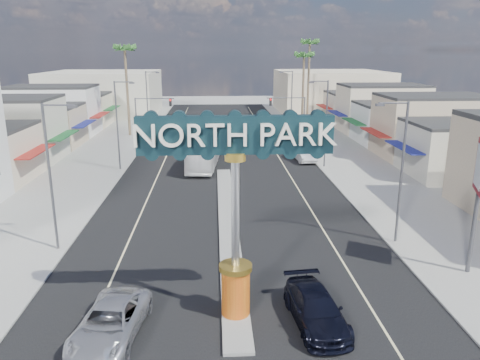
{
  "coord_description": "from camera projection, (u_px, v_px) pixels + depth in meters",
  "views": [
    {
      "loc": [
        -0.85,
        -17.19,
        11.9
      ],
      "look_at": [
        0.71,
        11.36,
        3.95
      ],
      "focal_mm": 35.0,
      "sensor_mm": 36.0,
      "label": 1
    }
  ],
  "objects": [
    {
      "name": "streetlight_l_mid",
      "position": [
        119.0,
        121.0,
        46.73
      ],
      "size": [
        2.03,
        0.22,
        9.0
      ],
      "color": "#47474C",
      "rests_on": "ground"
    },
    {
      "name": "suv_left",
      "position": [
        110.0,
        322.0,
        19.88
      ],
      "size": [
        3.14,
        5.62,
        1.48
      ],
      "primitive_type": "imported",
      "rotation": [
        0.0,
        0.0,
        -0.13
      ],
      "color": "silver",
      "rests_on": "ground"
    },
    {
      "name": "city_bus",
      "position": [
        204.0,
        152.0,
        49.35
      ],
      "size": [
        3.56,
        11.16,
        3.06
      ],
      "primitive_type": "imported",
      "rotation": [
        0.0,
        0.0,
        -0.09
      ],
      "color": "silver",
      "rests_on": "ground"
    },
    {
      "name": "storefront_row_right",
      "position": [
        403.0,
        120.0,
        61.6
      ],
      "size": [
        12.0,
        42.0,
        6.0
      ],
      "primitive_type": "cube",
      "color": "#B7B29E",
      "rests_on": "ground"
    },
    {
      "name": "backdrop_far_right",
      "position": [
        330.0,
        92.0,
        92.01
      ],
      "size": [
        20.0,
        20.0,
        8.0
      ],
      "primitive_type": "cube",
      "color": "beige",
      "rests_on": "ground"
    },
    {
      "name": "streetlight_r_far",
      "position": [
        291.0,
        98.0,
        68.99
      ],
      "size": [
        2.03,
        0.22,
        9.0
      ],
      "color": "#47474C",
      "rests_on": "ground"
    },
    {
      "name": "gateway_sign",
      "position": [
        235.0,
        194.0,
        20.09
      ],
      "size": [
        8.2,
        1.5,
        9.15
      ],
      "color": "red",
      "rests_on": "median_island"
    },
    {
      "name": "traffic_signal_left",
      "position": [
        150.0,
        111.0,
        60.47
      ],
      "size": [
        5.09,
        0.45,
        6.0
      ],
      "color": "#47474C",
      "rests_on": "ground"
    },
    {
      "name": "streetlight_l_near",
      "position": [
        52.0,
        171.0,
        27.49
      ],
      "size": [
        2.03,
        0.22,
        9.0
      ],
      "color": "#47474C",
      "rests_on": "ground"
    },
    {
      "name": "streetlight_l_far",
      "position": [
        148.0,
        99.0,
        67.89
      ],
      "size": [
        2.03,
        0.22,
        9.0
      ],
      "color": "#47474C",
      "rests_on": "ground"
    },
    {
      "name": "streetlight_r_near",
      "position": [
        400.0,
        166.0,
        28.59
      ],
      "size": [
        2.03,
        0.22,
        9.0
      ],
      "color": "#47474C",
      "rests_on": "ground"
    },
    {
      "name": "sidewalk_right",
      "position": [
        356.0,
        166.0,
        49.36
      ],
      "size": [
        8.0,
        120.0,
        0.12
      ],
      "primitive_type": "cube",
      "color": "gray",
      "rests_on": "ground"
    },
    {
      "name": "sidewalk_left",
      "position": [
        87.0,
        170.0,
        47.88
      ],
      "size": [
        8.0,
        120.0,
        0.12
      ],
      "primitive_type": "cube",
      "color": "gray",
      "rests_on": "ground"
    },
    {
      "name": "median_island",
      "position": [
        228.0,
        223.0,
        33.22
      ],
      "size": [
        1.3,
        30.0,
        0.16
      ],
      "primitive_type": "cube",
      "color": "gray",
      "rests_on": "ground"
    },
    {
      "name": "backdrop_far_left",
      "position": [
        104.0,
        93.0,
        89.69
      ],
      "size": [
        20.0,
        20.0,
        8.0
      ],
      "primitive_type": "cube",
      "color": "#B7B29E",
      "rests_on": "ground"
    },
    {
      "name": "streetlight_r_mid",
      "position": [
        325.0,
        119.0,
        47.83
      ],
      "size": [
        2.03,
        0.22,
        9.0
      ],
      "color": "#47474C",
      "rests_on": "ground"
    },
    {
      "name": "palm_left_far",
      "position": [
        125.0,
        53.0,
        64.11
      ],
      "size": [
        2.6,
        2.6,
        13.1
      ],
      "color": "brown",
      "rests_on": "ground"
    },
    {
      "name": "storefront_row_left",
      "position": [
        31.0,
        123.0,
        59.07
      ],
      "size": [
        12.0,
        42.0,
        6.0
      ],
      "primitive_type": "cube",
      "color": "beige",
      "rests_on": "ground"
    },
    {
      "name": "road",
      "position": [
        223.0,
        169.0,
        48.63
      ],
      "size": [
        20.0,
        120.0,
        0.01
      ],
      "primitive_type": "cube",
      "color": "black",
      "rests_on": "ground"
    },
    {
      "name": "palm_right_mid",
      "position": [
        304.0,
        59.0,
        71.49
      ],
      "size": [
        2.6,
        2.6,
        12.1
      ],
      "color": "brown",
      "rests_on": "ground"
    },
    {
      "name": "traffic_signal_right",
      "position": [
        291.0,
        110.0,
        61.44
      ],
      "size": [
        5.09,
        0.45,
        6.0
      ],
      "color": "#47474C",
      "rests_on": "ground"
    },
    {
      "name": "ground",
      "position": [
        223.0,
        169.0,
        48.63
      ],
      "size": [
        160.0,
        160.0,
        0.0
      ],
      "primitive_type": "plane",
      "color": "gray",
      "rests_on": "ground"
    },
    {
      "name": "palm_right_far",
      "position": [
        310.0,
        47.0,
        76.89
      ],
      "size": [
        2.6,
        2.6,
        14.1
      ],
      "color": "brown",
      "rests_on": "ground"
    },
    {
      "name": "suv_right",
      "position": [
        316.0,
        309.0,
        20.9
      ],
      "size": [
        2.58,
        5.29,
        1.48
      ],
      "primitive_type": "imported",
      "rotation": [
        0.0,
        0.0,
        0.1
      ],
      "color": "black",
      "rests_on": "ground"
    },
    {
      "name": "car_parked_right",
      "position": [
        303.0,
        153.0,
        52.04
      ],
      "size": [
        2.31,
        5.29,
        1.69
      ],
      "primitive_type": "imported",
      "rotation": [
        0.0,
        0.0,
        0.1
      ],
      "color": "silver",
      "rests_on": "ground"
    }
  ]
}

